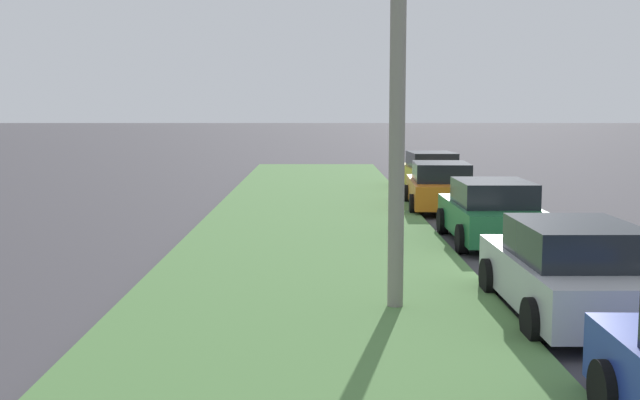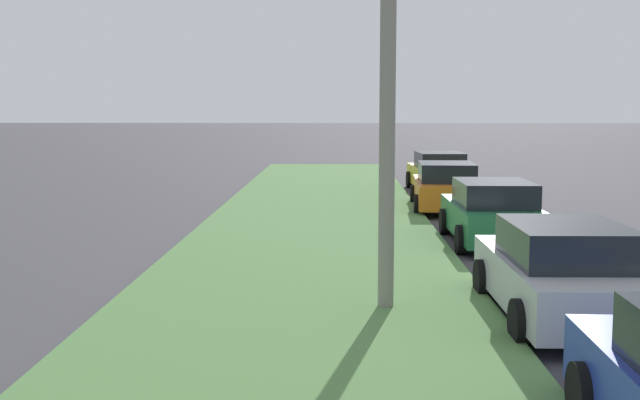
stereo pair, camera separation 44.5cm
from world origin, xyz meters
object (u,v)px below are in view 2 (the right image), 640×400
at_px(parked_car_orange, 446,187).
at_px(parked_car_yellow, 439,172).
at_px(parked_car_green, 492,213).
at_px(streetlight, 412,22).
at_px(parked_car_silver, 562,273).

xyz_separation_m(parked_car_orange, parked_car_yellow, (5.52, -0.47, 0.00)).
distance_m(parked_car_green, streetlight, 7.63).
bearing_deg(streetlight, parked_car_yellow, -8.57).
height_order(parked_car_silver, parked_car_yellow, same).
bearing_deg(parked_car_silver, parked_car_green, -2.43).
relative_size(parked_car_orange, parked_car_yellow, 1.00).
height_order(parked_car_silver, parked_car_green, same).
bearing_deg(parked_car_orange, parked_car_green, -174.36).
height_order(parked_car_silver, streetlight, streetlight).
xyz_separation_m(parked_car_green, parked_car_yellow, (11.40, -0.19, 0.00)).
distance_m(parked_car_silver, parked_car_yellow, 18.00).
distance_m(parked_car_orange, parked_car_yellow, 5.54).
relative_size(parked_car_green, parked_car_yellow, 0.98).
xyz_separation_m(parked_car_yellow, streetlight, (-17.62, 2.65, 3.67)).
distance_m(parked_car_green, parked_car_yellow, 11.40).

